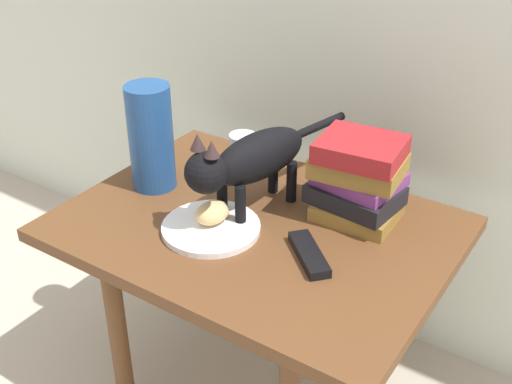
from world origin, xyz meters
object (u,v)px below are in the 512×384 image
at_px(green_vase, 151,137).
at_px(side_table, 256,247).
at_px(book_stack, 358,179).
at_px(tv_remote, 309,254).
at_px(plate, 211,228).
at_px(cat, 249,160).
at_px(candle_jar, 243,152).
at_px(bread_roll, 212,213).

bearing_deg(green_vase, side_table, -1.31).
relative_size(book_stack, tv_remote, 1.35).
distance_m(plate, cat, 0.17).
distance_m(side_table, candle_jar, 0.30).
relative_size(side_table, book_stack, 4.17).
bearing_deg(green_vase, tv_remote, -6.93).
bearing_deg(tv_remote, book_stack, 130.20).
distance_m(bread_roll, book_stack, 0.33).
distance_m(cat, book_stack, 0.24).
bearing_deg(side_table, tv_remote, -16.91).
height_order(book_stack, green_vase, green_vase).
height_order(side_table, green_vase, green_vase).
bearing_deg(book_stack, green_vase, -163.24).
height_order(candle_jar, tv_remote, candle_jar).
height_order(plate, bread_roll, bread_roll).
distance_m(side_table, bread_roll, 0.14).
xyz_separation_m(green_vase, tv_remote, (0.46, -0.06, -0.12)).
xyz_separation_m(book_stack, candle_jar, (-0.35, 0.06, -0.06)).
height_order(side_table, plate, plate).
bearing_deg(candle_jar, side_table, -49.53).
bearing_deg(tv_remote, bread_roll, -133.27).
xyz_separation_m(bread_roll, tv_remote, (0.23, 0.02, -0.03)).
relative_size(side_table, plate, 3.92).
height_order(plate, green_vase, green_vase).
xyz_separation_m(candle_jar, tv_remote, (0.34, -0.26, -0.03)).
xyz_separation_m(side_table, tv_remote, (0.16, -0.05, 0.08)).
bearing_deg(side_table, green_vase, 178.69).
bearing_deg(bread_roll, book_stack, 42.31).
relative_size(bread_roll, cat, 0.17).
xyz_separation_m(book_stack, green_vase, (-0.47, -0.14, 0.03)).
height_order(plate, cat, cat).
bearing_deg(plate, side_table, 50.12).
height_order(side_table, cat, cat).
distance_m(bread_roll, green_vase, 0.26).
relative_size(side_table, cat, 1.79).
relative_size(book_stack, candle_jar, 2.38).
bearing_deg(book_stack, candle_jar, 169.60).
height_order(side_table, tv_remote, tv_remote).
xyz_separation_m(bread_roll, book_stack, (0.24, 0.22, 0.06)).
bearing_deg(book_stack, side_table, -138.74).
relative_size(candle_jar, tv_remote, 0.57).
bearing_deg(side_table, plate, -129.88).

